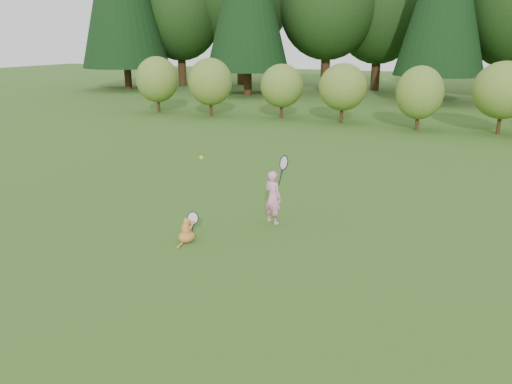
% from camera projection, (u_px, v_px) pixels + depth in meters
% --- Properties ---
extents(ground, '(100.00, 100.00, 0.00)m').
position_uv_depth(ground, '(228.00, 240.00, 8.93)').
color(ground, '#365618').
rests_on(ground, ground).
extents(shrub_row, '(28.00, 3.00, 2.80)m').
position_uv_depth(shrub_row, '(372.00, 92.00, 19.92)').
color(shrub_row, '#476820').
rests_on(shrub_row, ground).
extents(child, '(0.64, 0.46, 1.56)m').
position_uv_depth(child, '(273.00, 196.00, 9.60)').
color(child, pink).
rests_on(child, ground).
extents(cat, '(0.39, 0.63, 0.61)m').
position_uv_depth(cat, '(187.00, 229.00, 8.81)').
color(cat, '#BE5624').
rests_on(cat, ground).
extents(tennis_ball, '(0.08, 0.08, 0.08)m').
position_uv_depth(tennis_ball, '(201.00, 158.00, 9.77)').
color(tennis_ball, '#BCC417').
rests_on(tennis_ball, ground).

